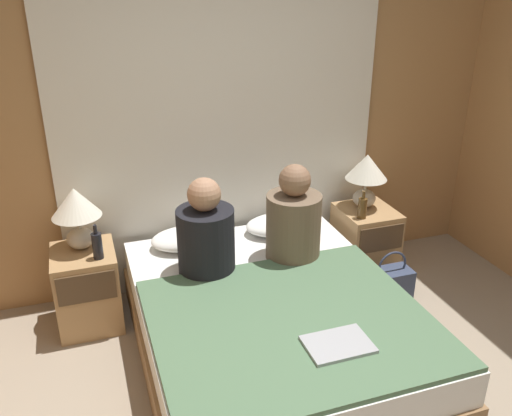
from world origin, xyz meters
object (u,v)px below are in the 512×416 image
Objects in this scene: lamp_left at (76,209)px; person_left_in_bed at (206,235)px; nightstand_right at (365,242)px; laptop_on_bed at (338,344)px; pillow_right at (279,225)px; beer_bottle_on_left_stand at (97,245)px; bed at (272,326)px; nightstand_left at (88,288)px; beer_bottle_on_right_stand at (362,208)px; pillow_left at (187,238)px; lamp_right at (366,173)px; person_right_in_bed at (294,221)px; handbag_on_floor at (390,285)px.

lamp_left is 0.66× the size of person_left_in_bed.
nightstand_right is 1.62m from laptop_on_bed.
beer_bottle_on_left_stand is at bearing -172.40° from pillow_right.
bed is at bearing -37.14° from lamp_left.
nightstand_left is 2.57× the size of beer_bottle_on_right_stand.
laptop_on_bed is at bearing -123.46° from beer_bottle_on_right_stand.
nightstand_right is 1.30× the size of lamp_left.
nightstand_right is (1.05, 0.73, 0.06)m from bed.
lamp_left is at bearing 179.46° from pillow_left.
beer_bottle_on_right_stand is (1.99, -0.11, 0.36)m from nightstand_left.
pillow_right reaches higher than laptop_on_bed.
nightstand_left is 1.63× the size of laptop_on_bed.
pillow_right is (-0.71, -0.01, -0.32)m from lamp_right.
person_right_in_bed is 1.60× the size of handbag_on_floor.
beer_bottle_on_left_stand is at bearing 170.50° from person_right_in_bed.
pillow_left is at bearing 160.20° from handbag_on_floor.
bed is 3.64× the size of nightstand_right.
beer_bottle_on_right_stand reaches higher than bed.
person_left_in_bed is 2.76× the size of beer_bottle_on_left_stand.
lamp_right is (1.05, 0.80, 0.61)m from bed.
handbag_on_floor is at bearing -11.77° from nightstand_left.
pillow_right is at bearing 143.98° from handbag_on_floor.
bed is 1.28m from nightstand_left.
lamp_left is at bearing 152.67° from person_left_in_bed.
handbag_on_floor is at bearing -9.21° from beer_bottle_on_left_stand.
nightstand_left is at bearing 156.90° from person_left_in_bed.
nightstand_left is 1.79m from laptop_on_bed.
bed is at bearing -142.86° from lamp_right.
handbag_on_floor is at bearing -93.20° from nightstand_right.
lamp_right reaches higher than pillow_left.
lamp_left reaches higher than laptop_on_bed.
nightstand_right is 0.93m from person_right_in_bed.
lamp_left is at bearing 90.00° from nightstand_left.
nightstand_right reaches higher than bed.
pillow_left is 1.30m from beer_bottle_on_right_stand.
bed is 5.92× the size of laptop_on_bed.
nightstand_left is at bearing -177.49° from pillow_right.
lamp_right is at bearing 1.85° from nightstand_left.
pillow_left is at bearing 172.30° from beer_bottle_on_right_stand.
person_left_in_bed is 1.56× the size of handbag_on_floor.
pillow_left is at bearing 109.48° from laptop_on_bed.
lamp_right is at bearing 5.13° from beer_bottle_on_left_stand.
nightstand_left is 2.36× the size of beer_bottle_on_left_stand.
nightstand_left is 0.93m from person_left_in_bed.
pillow_right is 1.40m from laptop_on_bed.
pillow_left is at bearing 180.00° from pillow_right.
pillow_left is 0.65m from beer_bottle_on_left_stand.
handbag_on_floor is (1.03, 0.30, -0.08)m from bed.
lamp_left is (-1.05, 0.80, 0.61)m from bed.
laptop_on_bed is (-0.91, -1.39, -0.35)m from lamp_right.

